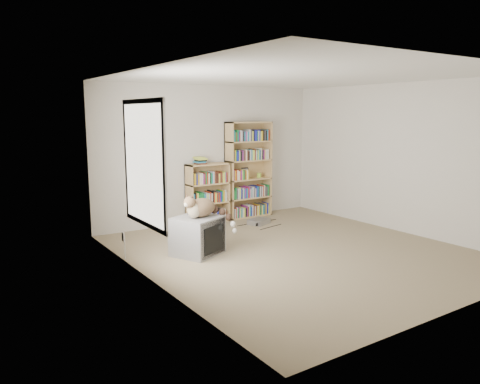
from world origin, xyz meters
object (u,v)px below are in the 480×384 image
bookcase_short (207,195)px  crt_tv (197,236)px  cat (206,210)px  dvd_player (259,221)px  bookcase_tall (248,172)px

bookcase_short → crt_tv: bearing=-124.1°
crt_tv → bookcase_short: (1.13, 1.67, 0.23)m
cat → dvd_player: bearing=14.5°
bookcase_short → bookcase_tall: bearing=0.0°
cat → bookcase_short: size_ratio=0.72×
crt_tv → bookcase_tall: bearing=14.4°
crt_tv → bookcase_tall: size_ratio=0.44×
cat → crt_tv: bearing=143.5°
bookcase_short → dvd_player: (0.71, -0.64, -0.46)m
cat → bookcase_tall: size_ratio=0.43×
bookcase_tall → dvd_player: size_ratio=4.71×
cat → bookcase_short: 1.99m
cat → dvd_player: 2.11m
bookcase_short → dvd_player: bookcase_short is taller
cat → bookcase_tall: bearing=24.3°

